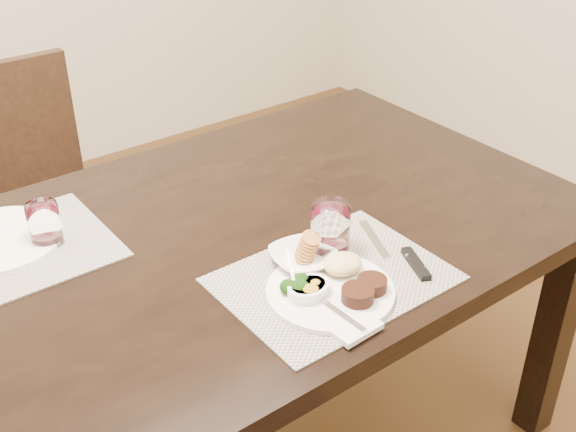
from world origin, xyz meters
TOP-DOWN VIEW (x-y plane):
  - dining_table at (0.00, 0.00)m, footprint 2.00×1.00m
  - chair_far at (0.00, 0.93)m, footprint 0.42×0.42m
  - placemat_near at (0.24, -0.28)m, footprint 0.46×0.34m
  - placemat_far at (-0.28, 0.22)m, footprint 0.46×0.34m
  - dinner_plate at (0.21, -0.32)m, footprint 0.26×0.26m
  - napkin_fork at (0.16, -0.38)m, footprint 0.10×0.17m
  - steak_knife at (0.40, -0.32)m, footprint 0.08×0.26m
  - cracker_bowl at (0.22, -0.21)m, footprint 0.16×0.16m
  - sauce_ramekin at (0.15, -0.30)m, footprint 0.09×0.14m
  - wine_glass_near at (0.29, -0.20)m, footprint 0.08×0.08m
  - wine_glass_far at (-0.19, 0.21)m, footprint 0.07×0.07m

SIDE VIEW (x-z plane):
  - chair_far at x=0.00m, z-range 0.05..0.95m
  - dining_table at x=0.00m, z-range 0.29..1.04m
  - placemat_near at x=0.24m, z-range 0.75..0.75m
  - placemat_far at x=-0.28m, z-range 0.75..0.75m
  - steak_knife at x=0.40m, z-range 0.75..0.77m
  - napkin_fork at x=0.16m, z-range 0.75..0.77m
  - dinner_plate at x=0.21m, z-range 0.75..0.79m
  - cracker_bowl at x=0.22m, z-range 0.74..0.80m
  - sauce_ramekin at x=0.15m, z-range 0.74..0.81m
  - wine_glass_far at x=-0.19m, z-range 0.75..0.85m
  - wine_glass_near at x=0.29m, z-range 0.75..0.86m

